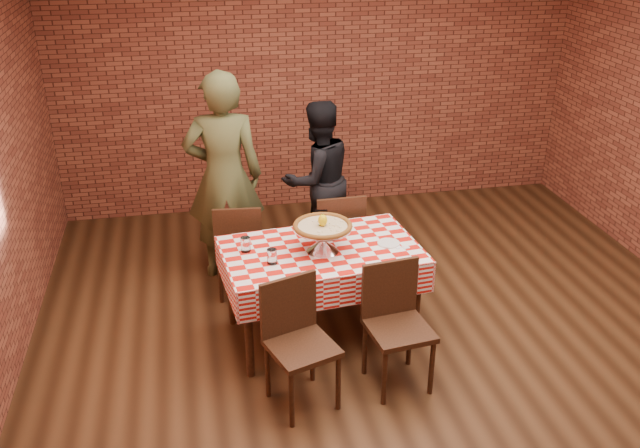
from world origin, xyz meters
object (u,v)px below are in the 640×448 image
Objects in this scene: pizza at (323,227)px; chair_far_right at (336,237)px; condiment_caddy at (321,221)px; diner_black at (318,179)px; water_glass_left at (272,256)px; chair_near_left at (302,348)px; pizza_stand at (323,239)px; chair_near_right at (399,330)px; chair_far_left at (239,247)px; table at (321,293)px; water_glass_right at (246,244)px; diner_olive at (224,177)px.

pizza reaches higher than chair_far_right.
diner_black is (0.19, 1.08, -0.08)m from condiment_caddy.
chair_near_left is at bearing -80.53° from water_glass_left.
chair_near_right is at bearing -59.38° from pizza_stand.
pizza_stand is at bearing 130.25° from chair_far_left.
chair_near_left is 0.59× the size of diner_black.
diner_black is (0.25, 1.40, 0.38)m from table.
pizza_stand is at bearing -10.65° from water_glass_right.
diner_olive is (-0.07, 0.38, 0.50)m from chair_far_left.
diner_olive is (-0.64, 1.19, -0.02)m from pizza.
water_glass_left reaches higher than table.
table is 0.96× the size of diner_black.
pizza is 2.85× the size of condiment_caddy.
water_glass_right is (-0.17, 0.23, 0.00)m from water_glass_left.
pizza_stand is 0.48× the size of chair_far_right.
diner_olive reaches higher than chair_far_right.
pizza is 1.47m from diner_black.
chair_far_left is at bearing 124.82° from pizza.
chair_near_right is 0.48× the size of diner_olive.
pizza_stand is 0.50× the size of chair_far_left.
chair_near_right is at bearing -34.94° from water_glass_left.
water_glass_left is 0.66m from condiment_caddy.
water_glass_left is (-0.39, -0.15, 0.44)m from table.
water_glass_right is at bearing 172.46° from table.
pizza_stand reaches higher than table.
condiment_caddy is 1.10m from diner_black.
chair_far_right is (0.84, 0.71, -0.37)m from water_glass_right.
table is 12.83× the size of water_glass_right.
diner_black reaches higher than condiment_caddy.
pizza_stand is 2.84× the size of condiment_caddy.
pizza_stand is at bearing 16.99° from water_glass_left.
water_glass_left is 0.13× the size of chair_near_left.
diner_black reaches higher than chair_near_right.
water_glass_left is at bearing 137.77° from chair_near_right.
pizza is 0.49× the size of chair_near_left.
table is at bearing 68.37° from chair_far_right.
condiment_caddy is (0.06, 0.36, -0.12)m from pizza.
water_glass_left is 1.00× the size of water_glass_right.
chair_near_right is at bearing 128.38° from chair_far_left.
chair_far_right is (0.85, 0.00, 0.01)m from chair_far_left.
diner_black is at bearing -87.74° from chair_far_right.
pizza_stand is 1.46m from diner_black.
diner_black is at bearing -136.75° from chair_far_left.
chair_near_right is 1.02× the size of chair_far_left.
diner_black reaches higher than water_glass_right.
condiment_caddy is at bearing 79.39° from table.
pizza is 0.29× the size of diner_black.
water_glass_right is 0.07× the size of diner_black.
pizza_stand is (0.00, -0.03, 0.48)m from table.
chair_far_right is at bearing 51.16° from chair_near_left.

